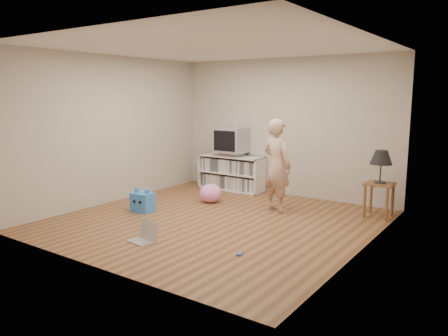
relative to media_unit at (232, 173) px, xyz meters
name	(u,v)px	position (x,y,z in m)	size (l,w,h in m)	color
ground	(215,221)	(1.05, -2.04, -0.35)	(4.50, 4.50, 0.00)	brown
walls	(215,136)	(1.05, -2.04, 0.95)	(4.52, 4.52, 2.60)	#BCB6A5
ceiling	(215,46)	(1.05, -2.04, 2.25)	(4.50, 4.50, 0.01)	white
media_unit	(232,173)	(0.00, 0.00, 0.00)	(1.40, 0.45, 0.70)	white
dvd_deck	(232,154)	(0.00, -0.02, 0.39)	(0.45, 0.35, 0.07)	gray
crt_tv	(232,140)	(0.00, -0.02, 0.67)	(0.60, 0.53, 0.50)	#959599
side_table	(379,191)	(3.04, -0.39, 0.07)	(0.42, 0.42, 0.55)	brown
table_lamp	(381,158)	(3.04, -0.39, 0.59)	(0.34, 0.34, 0.52)	#333333
person	(277,165)	(1.55, -0.99, 0.42)	(0.56, 0.37, 1.54)	tan
laptop	(145,236)	(0.84, -3.33, -0.28)	(0.40, 0.34, 0.25)	silver
playing_cards	(240,254)	(2.15, -3.04, -0.34)	(0.07, 0.09, 0.02)	#3F56A8
plush_blue	(143,202)	(-0.26, -2.28, -0.19)	(0.36, 0.32, 0.39)	#2D7BE0
plush_pink	(211,193)	(0.29, -1.13, -0.18)	(0.39, 0.39, 0.33)	#FF86D4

